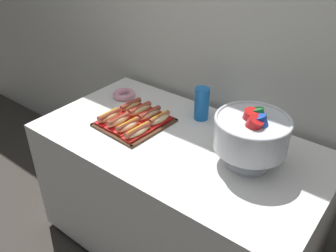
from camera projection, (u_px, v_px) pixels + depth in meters
name	position (u px, v px, depth m)	size (l,w,h in m)	color
ground_plane	(177.00, 243.00, 2.27)	(10.00, 10.00, 0.00)	#38332D
back_wall	(235.00, 19.00, 1.92)	(6.00, 0.10, 2.60)	beige
buffet_table	(177.00, 194.00, 2.05)	(1.52, 0.81, 0.78)	white
serving_tray	(134.00, 123.00, 1.99)	(0.35, 0.38, 0.01)	#472B19
hot_dog_0	(109.00, 117.00, 1.98)	(0.07, 0.17, 0.06)	red
hot_dog_1	(118.00, 121.00, 1.94)	(0.07, 0.17, 0.06)	#B21414
hot_dog_2	(128.00, 127.00, 1.90)	(0.08, 0.16, 0.06)	red
hot_dog_3	(138.00, 132.00, 1.86)	(0.08, 0.18, 0.06)	red
hot_dog_4	(131.00, 106.00, 2.09)	(0.07, 0.16, 0.06)	red
hot_dog_5	(140.00, 110.00, 2.05)	(0.08, 0.18, 0.06)	red
hot_dog_6	(149.00, 115.00, 2.00)	(0.07, 0.18, 0.06)	red
hot_dog_7	(159.00, 119.00, 1.96)	(0.08, 0.17, 0.06)	#B21414
punch_bowl	(252.00, 133.00, 1.59)	(0.34, 0.34, 0.29)	silver
cup_stack	(202.00, 104.00, 1.99)	(0.08, 0.08, 0.19)	blue
donut	(124.00, 94.00, 2.25)	(0.14, 0.14, 0.04)	pink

